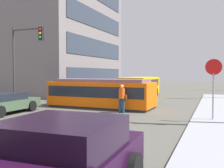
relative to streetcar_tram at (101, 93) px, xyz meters
The scene contains 13 objects.
ground_plane 2.13m from the streetcar_tram, 59.27° to the right, with size 120.00×120.00×0.00m, color #4C4C44.
lane_stripe_1 9.72m from the streetcar_tram, 84.29° to the right, with size 0.16×2.40×0.01m, color silver.
lane_stripe_2 5.79m from the streetcar_tram, 80.28° to the right, with size 0.16×2.40×0.01m, color silver.
lane_stripe_3 6.16m from the streetcar_tram, 80.89° to the left, with size 0.16×2.40×0.01m, color silver.
lane_stripe_4 12.08m from the streetcar_tram, 85.41° to the left, with size 0.16×2.40×0.01m, color silver.
corner_building 17.60m from the streetcar_tram, 139.68° to the left, with size 15.12×15.81×12.80m.
streetcar_tram is the anchor object (origin of this frame).
city_bus 7.97m from the streetcar_tram, 86.74° to the left, with size 2.70×5.85×1.93m.
pedestrian_crossing 2.80m from the streetcar_tram, 40.02° to the right, with size 0.51×0.36×1.67m.
parked_sedan_mid 6.09m from the streetcar_tram, 132.23° to the right, with size 1.95×4.30×1.19m.
parked_sedan_far 5.95m from the streetcar_tram, 138.11° to the left, with size 2.07×4.53×1.19m.
stop_sign 7.79m from the streetcar_tram, 21.86° to the right, with size 0.76×0.07×2.88m.
traffic_light_mast 5.78m from the streetcar_tram, 154.02° to the right, with size 2.49×0.33×5.43m.
Camera 1 is at (6.25, -4.49, 2.37)m, focal length 41.62 mm.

